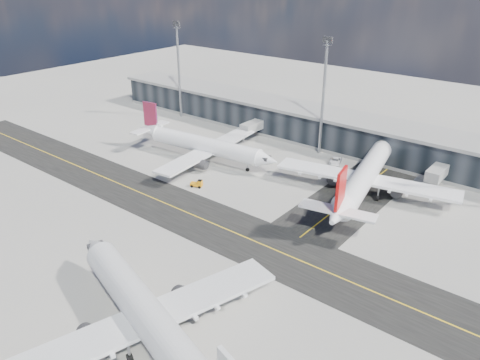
{
  "coord_description": "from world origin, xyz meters",
  "views": [
    {
      "loc": [
        54.12,
        -52.22,
        44.64
      ],
      "look_at": [
        1.18,
        13.93,
        5.0
      ],
      "focal_mm": 35.0,
      "sensor_mm": 36.0,
      "label": 1
    }
  ],
  "objects_px": {
    "baggage_tug": "(198,184)",
    "service_van": "(335,161)",
    "airliner_redtail": "(364,177)",
    "airliner_near": "(151,321)",
    "airliner_af": "(203,145)"
  },
  "relations": [
    {
      "from": "baggage_tug",
      "to": "service_van",
      "type": "height_order",
      "value": "baggage_tug"
    },
    {
      "from": "airliner_redtail",
      "to": "baggage_tug",
      "type": "xyz_separation_m",
      "value": [
        -29.93,
        -18.21,
        -3.56
      ]
    },
    {
      "from": "airliner_af",
      "to": "baggage_tug",
      "type": "height_order",
      "value": "airliner_af"
    },
    {
      "from": "baggage_tug",
      "to": "service_van",
      "type": "bearing_deg",
      "value": 127.16
    },
    {
      "from": "airliner_af",
      "to": "airliner_near",
      "type": "xyz_separation_m",
      "value": [
        37.39,
        -49.83,
        0.36
      ]
    },
    {
      "from": "airliner_redtail",
      "to": "baggage_tug",
      "type": "height_order",
      "value": "airliner_redtail"
    },
    {
      "from": "airliner_redtail",
      "to": "airliner_near",
      "type": "relative_size",
      "value": 1.01
    },
    {
      "from": "airliner_redtail",
      "to": "service_van",
      "type": "relative_size",
      "value": 8.04
    },
    {
      "from": "airliner_af",
      "to": "service_van",
      "type": "height_order",
      "value": "airliner_af"
    },
    {
      "from": "airliner_af",
      "to": "airliner_redtail",
      "type": "distance_m",
      "value": 39.85
    },
    {
      "from": "airliner_near",
      "to": "baggage_tug",
      "type": "height_order",
      "value": "airliner_near"
    },
    {
      "from": "airliner_af",
      "to": "airliner_redtail",
      "type": "bearing_deg",
      "value": 92.88
    },
    {
      "from": "airliner_redtail",
      "to": "service_van",
      "type": "xyz_separation_m",
      "value": [
        -12.72,
        12.14,
        -3.61
      ]
    },
    {
      "from": "service_van",
      "to": "airliner_near",
      "type": "bearing_deg",
      "value": -100.43
    },
    {
      "from": "airliner_af",
      "to": "service_van",
      "type": "relative_size",
      "value": 7.4
    }
  ]
}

